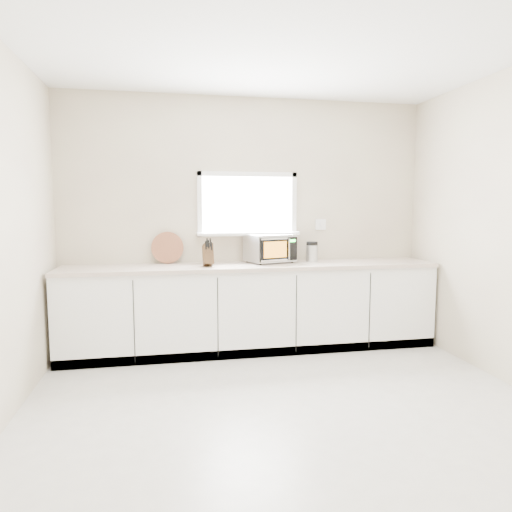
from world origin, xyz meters
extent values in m
plane|color=beige|center=(0.00, 0.00, 0.00)|extent=(4.00, 4.00, 0.00)
cube|color=beige|center=(0.00, 2.00, 1.35)|extent=(4.00, 0.02, 2.70)
cube|color=white|center=(0.00, 1.99, 1.55)|extent=(1.00, 0.02, 0.60)
cube|color=white|center=(0.00, 1.92, 1.23)|extent=(1.12, 0.16, 0.03)
cube|color=white|center=(0.00, 1.97, 1.88)|extent=(1.10, 0.04, 0.05)
cube|color=white|center=(0.00, 1.97, 1.23)|extent=(1.10, 0.04, 0.05)
cube|color=white|center=(-0.53, 1.97, 1.55)|extent=(0.05, 0.04, 0.70)
cube|color=white|center=(0.53, 1.97, 1.55)|extent=(0.05, 0.04, 0.70)
cube|color=white|center=(0.85, 1.99, 1.32)|extent=(0.12, 0.01, 0.12)
cube|color=white|center=(0.00, 1.70, 0.44)|extent=(3.92, 0.60, 0.88)
cube|color=beige|center=(0.00, 1.69, 0.90)|extent=(3.92, 0.64, 0.04)
cylinder|color=black|center=(0.07, 1.63, 0.93)|extent=(0.02, 0.02, 0.01)
cylinder|color=black|center=(-0.02, 1.90, 0.93)|extent=(0.02, 0.02, 0.01)
cylinder|color=black|center=(0.45, 1.76, 0.93)|extent=(0.02, 0.02, 0.01)
cylinder|color=black|center=(0.36, 2.03, 0.93)|extent=(0.02, 0.02, 0.01)
cube|color=silver|center=(0.22, 1.83, 1.08)|extent=(0.56, 0.49, 0.28)
cube|color=black|center=(0.28, 1.65, 1.08)|extent=(0.43, 0.16, 0.25)
cube|color=orange|center=(0.23, 1.63, 1.08)|extent=(0.27, 0.09, 0.17)
cylinder|color=silver|center=(0.39, 1.66, 1.08)|extent=(0.02, 0.02, 0.22)
cube|color=black|center=(0.43, 1.70, 1.08)|extent=(0.11, 0.04, 0.24)
cube|color=#19FF33|center=(0.43, 1.69, 1.16)|extent=(0.08, 0.03, 0.03)
cube|color=silver|center=(0.22, 1.83, 1.22)|extent=(0.56, 0.49, 0.01)
cube|color=#4E341C|center=(-0.47, 1.62, 1.04)|extent=(0.11, 0.21, 0.24)
cube|color=black|center=(-0.50, 1.57, 1.14)|extent=(0.02, 0.04, 0.09)
cube|color=black|center=(-0.47, 1.58, 1.15)|extent=(0.02, 0.04, 0.09)
cube|color=black|center=(-0.44, 1.58, 1.13)|extent=(0.02, 0.04, 0.09)
cube|color=black|center=(-0.48, 1.58, 1.17)|extent=(0.02, 0.04, 0.09)
cube|color=black|center=(-0.45, 1.58, 1.17)|extent=(0.02, 0.04, 0.09)
cylinder|color=brown|center=(-0.87, 1.94, 1.09)|extent=(0.34, 0.08, 0.34)
cylinder|color=silver|center=(0.69, 1.81, 1.01)|extent=(0.15, 0.15, 0.18)
cylinder|color=black|center=(0.69, 1.81, 1.12)|extent=(0.15, 0.15, 0.04)
camera|label=1|loc=(-0.87, -2.98, 1.53)|focal=32.00mm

